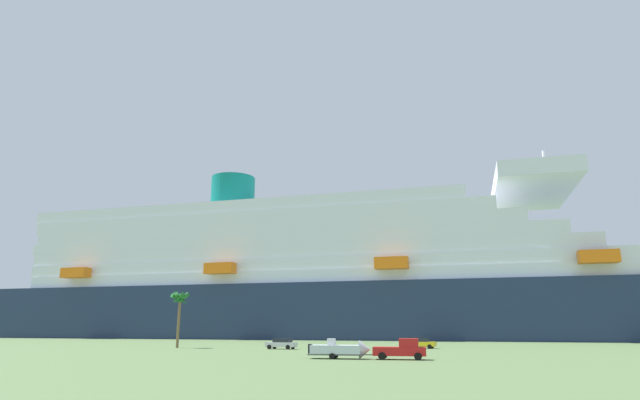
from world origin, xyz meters
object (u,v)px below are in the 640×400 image
object	(u,v)px
parked_car_yellow_taxi	(421,343)
pickup_truck	(402,350)
palm_tree	(180,301)
parked_car_silver_sedan	(282,343)
cruise_ship	(325,283)
parked_car_green_wagon	(415,342)
small_boat_on_trailer	(343,350)

from	to	relation	value
parked_car_yellow_taxi	pickup_truck	bearing A→B (deg)	-91.77
pickup_truck	palm_tree	size ratio (longest dim) A/B	0.63
pickup_truck	parked_car_silver_sedan	xyz separation A→B (m)	(-20.02, 21.31, -0.21)
cruise_ship	parked_car_silver_sedan	size ratio (longest dim) A/B	47.44
palm_tree	parked_car_green_wagon	distance (m)	40.63
palm_tree	cruise_ship	bearing A→B (deg)	81.23
small_boat_on_trailer	parked_car_silver_sedan	distance (m)	25.41
small_boat_on_trailer	parked_car_green_wagon	distance (m)	36.51
pickup_truck	parked_car_silver_sedan	distance (m)	29.24
cruise_ship	pickup_truck	world-z (taller)	cruise_ship
pickup_truck	palm_tree	world-z (taller)	palm_tree
cruise_ship	palm_tree	size ratio (longest dim) A/B	26.06
pickup_truck	parked_car_yellow_taxi	distance (m)	28.56
small_boat_on_trailer	parked_car_green_wagon	bearing A→B (deg)	80.51
cruise_ship	parked_car_yellow_taxi	xyz separation A→B (m)	(28.65, -59.06, -14.47)
small_boat_on_trailer	parked_car_yellow_taxi	bearing A→B (deg)	75.78
cruise_ship	small_boat_on_trailer	distance (m)	91.44
parked_car_silver_sedan	parked_car_green_wagon	size ratio (longest dim) A/B	1.04
parked_car_yellow_taxi	parked_car_green_wagon	bearing A→B (deg)	99.66
palm_tree	parked_car_green_wagon	xyz separation A→B (m)	(37.55, 14.03, -6.63)
parked_car_silver_sedan	cruise_ship	bearing A→B (deg)	96.66
pickup_truck	parked_car_green_wagon	world-z (taller)	pickup_truck
parked_car_yellow_taxi	parked_car_silver_sedan	bearing A→B (deg)	-160.89
parked_car_yellow_taxi	small_boat_on_trailer	bearing A→B (deg)	-104.22
pickup_truck	parked_car_green_wagon	bearing A→B (deg)	90.59
small_boat_on_trailer	parked_car_yellow_taxi	size ratio (longest dim) A/B	1.64
parked_car_green_wagon	parked_car_silver_sedan	bearing A→B (deg)	-143.46
small_boat_on_trailer	palm_tree	xyz separation A→B (m)	(-31.53, 21.98, 6.50)
parked_car_silver_sedan	parked_car_yellow_taxi	bearing A→B (deg)	19.11
pickup_truck	small_boat_on_trailer	world-z (taller)	pickup_truck
small_boat_on_trailer	cruise_ship	bearing A→B (deg)	103.69
parked_car_green_wagon	parked_car_yellow_taxi	distance (m)	7.43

